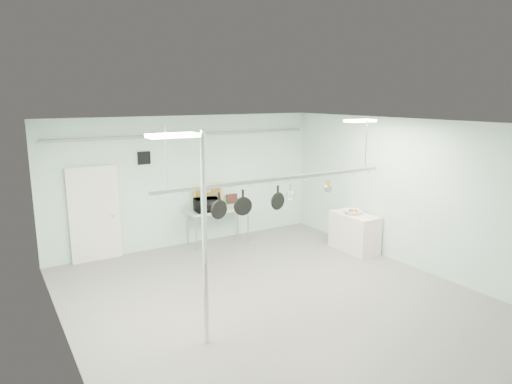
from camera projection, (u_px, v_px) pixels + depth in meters
floor at (278, 302)px, 8.27m from camera, size 8.00×8.00×0.00m
ceiling at (280, 124)px, 7.61m from camera, size 7.00×8.00×0.02m
back_wall at (189, 181)px, 11.28m from camera, size 7.00×0.02×3.20m
right_wall at (414, 195)px, 9.72m from camera, size 0.02×8.00×3.20m
door at (95, 215)px, 10.18m from camera, size 1.10×0.10×2.20m
wall_vent at (144, 158)px, 10.57m from camera, size 0.30×0.04×0.30m
conduit_pipe at (189, 135)px, 10.97m from camera, size 6.60×0.07×0.07m
chrome_pole at (205, 241)px, 6.58m from camera, size 0.08×0.08×3.20m
prep_table at (218, 211)px, 11.42m from camera, size 1.60×0.70×0.91m
side_cabinet at (354, 232)px, 10.95m from camera, size 0.60×1.20×0.90m
pot_rack at (279, 177)px, 8.17m from camera, size 4.80×0.06×1.00m
light_panel_left at (173, 135)px, 5.83m from camera, size 0.65×0.30×0.05m
light_panel_right at (360, 121)px, 9.34m from camera, size 0.65×0.30×0.05m
microwave at (207, 205)px, 11.08m from camera, size 0.63×0.47×0.32m
coffee_canister at (215, 206)px, 11.18m from camera, size 0.18×0.18×0.21m
painting_large at (208, 195)px, 11.53m from camera, size 0.78×0.16×0.58m
painting_small at (232, 199)px, 11.91m from camera, size 0.30×0.10×0.25m
fruit_bowl at (353, 212)px, 10.87m from camera, size 0.54×0.54×0.10m
skillet_left at (219, 205)px, 7.63m from camera, size 0.33×0.12×0.45m
skillet_mid at (243, 202)px, 7.86m from camera, size 0.33×0.12×0.45m
skillet_right at (278, 198)px, 8.23m from camera, size 0.33×0.12×0.45m
whisk at (290, 193)px, 8.36m from camera, size 0.21×0.21×0.34m
grater at (328, 185)px, 8.80m from camera, size 0.08×0.04×0.21m
saucepan at (328, 185)px, 8.80m from camera, size 0.14×0.08×0.24m
fruit_cluster at (353, 210)px, 10.86m from camera, size 0.24×0.24×0.09m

